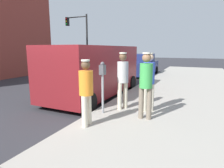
# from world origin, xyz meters

# --- Properties ---
(ground_plane) EXTENTS (80.00, 80.00, 0.00)m
(ground_plane) POSITION_xyz_m (0.00, 0.00, 0.00)
(ground_plane) COLOR #2D2D33
(sidewalk_slab) EXTENTS (5.00, 32.00, 0.15)m
(sidewalk_slab) POSITION_xyz_m (3.50, 0.00, 0.07)
(sidewalk_slab) COLOR #9E998E
(sidewalk_slab) RESTS_ON ground
(parking_meter_near) EXTENTS (0.14, 0.18, 1.52)m
(parking_meter_near) POSITION_xyz_m (1.35, -0.53, 1.18)
(parking_meter_near) COLOR gray
(parking_meter_near) RESTS_ON sidewalk_slab
(pedestrian_in_orange) EXTENTS (0.34, 0.36, 1.64)m
(pedestrian_in_orange) POSITION_xyz_m (1.42, -1.54, 1.08)
(pedestrian_in_orange) COLOR beige
(pedestrian_in_orange) RESTS_ON sidewalk_slab
(pedestrian_in_green) EXTENTS (0.36, 0.34, 1.79)m
(pedestrian_in_green) POSITION_xyz_m (2.61, -0.48, 1.19)
(pedestrian_in_green) COLOR #726656
(pedestrian_in_green) RESTS_ON sidewalk_slab
(pedestrian_in_gray) EXTENTS (0.34, 0.34, 1.78)m
(pedestrian_in_gray) POSITION_xyz_m (1.74, 0.08, 1.18)
(pedestrian_in_gray) COLOR beige
(pedestrian_in_gray) RESTS_ON sidewalk_slab
(pedestrian_in_blue) EXTENTS (0.34, 0.34, 1.78)m
(pedestrian_in_blue) POSITION_xyz_m (2.52, 0.21, 1.18)
(pedestrian_in_blue) COLOR beige
(pedestrian_in_blue) RESTS_ON sidewalk_slab
(parked_van) EXTENTS (2.16, 5.22, 2.15)m
(parked_van) POSITION_xyz_m (-0.15, 1.66, 1.15)
(parked_van) COLOR maroon
(parked_van) RESTS_ON ground
(parked_sedan_ahead) EXTENTS (1.98, 4.42, 1.65)m
(parked_sedan_ahead) POSITION_xyz_m (-0.24, 8.98, 0.75)
(parked_sedan_ahead) COLOR navy
(parked_sedan_ahead) RESTS_ON ground
(traffic_light_corner) EXTENTS (2.48, 0.42, 5.20)m
(traffic_light_corner) POSITION_xyz_m (-6.80, 10.41, 3.52)
(traffic_light_corner) COLOR black
(traffic_light_corner) RESTS_ON ground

